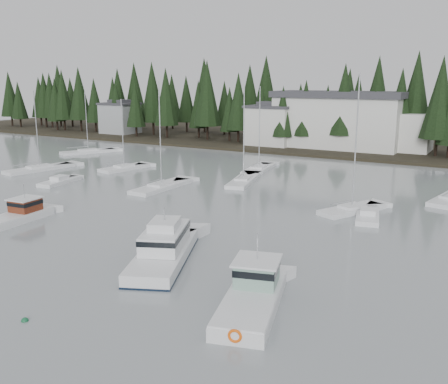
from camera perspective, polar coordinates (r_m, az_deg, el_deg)
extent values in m
cube|color=black|center=(114.76, 17.38, 5.35)|extent=(240.00, 54.00, 1.00)
cube|color=silver|center=(102.95, 5.38, 7.46)|extent=(9.00, 7.00, 7.50)
cube|color=#38383D|center=(102.65, 5.42, 9.69)|extent=(9.54, 7.42, 0.50)
cube|color=#38383D|center=(102.62, 5.43, 10.02)|extent=(4.95, 3.85, 0.80)
cube|color=#999EA0|center=(127.74, -11.80, 8.17)|extent=(8.00, 7.00, 7.00)
cube|color=#38383D|center=(127.51, -11.88, 9.85)|extent=(8.48, 7.42, 0.50)
cube|color=#38383D|center=(127.48, -11.89, 10.12)|extent=(4.40, 3.85, 0.80)
cube|color=silver|center=(101.03, 12.89, 7.81)|extent=(24.00, 10.00, 10.00)
cube|color=#38383D|center=(100.73, 13.04, 10.82)|extent=(25.00, 11.00, 1.20)
cube|color=silver|center=(100.29, 19.79, 6.49)|extent=(10.00, 8.00, 7.00)
cube|color=white|center=(53.08, -22.93, -3.14)|extent=(3.50, 8.49, 1.19)
cube|color=white|center=(52.91, -22.99, -2.47)|extent=(3.43, 8.32, 0.11)
cube|color=#4E1B0F|center=(53.84, -21.76, -1.40)|extent=(2.48, 2.68, 1.29)
cube|color=white|center=(53.69, -21.82, -0.69)|extent=(2.78, 3.03, 0.11)
cube|color=black|center=(53.78, -21.78, -1.13)|extent=(2.53, 2.72, 0.37)
cylinder|color=#A5A8AD|center=(53.52, -21.89, 0.13)|extent=(0.08, 0.08, 1.47)
cube|color=white|center=(39.13, -6.89, -7.62)|extent=(7.58, 11.64, 1.63)
cube|color=black|center=(39.17, -6.88, -7.78)|extent=(7.63, 11.70, 0.22)
cube|color=white|center=(39.12, -6.76, -5.17)|extent=(4.89, 6.46, 1.47)
cube|color=black|center=(39.02, -6.77, -4.68)|extent=(4.98, 6.54, 0.41)
cube|color=white|center=(38.81, -6.80, -3.67)|extent=(3.05, 3.49, 0.66)
cylinder|color=#A5A8AD|center=(38.59, -6.83, -2.52)|extent=(0.10, 0.10, 1.12)
cube|color=white|center=(31.26, 3.13, -13.07)|extent=(5.44, 9.47, 1.46)
cube|color=white|center=(30.92, 3.15, -11.77)|extent=(5.34, 9.28, 0.13)
cube|color=#7FA795|center=(32.23, 3.78, -9.20)|extent=(3.20, 3.28, 1.57)
cube|color=white|center=(31.93, 3.81, -7.81)|extent=(3.60, 3.71, 0.13)
cube|color=black|center=(32.12, 3.79, -8.69)|extent=(3.28, 3.34, 0.45)
cylinder|color=#A5A8AD|center=(31.61, 3.83, -6.19)|extent=(0.08, 0.08, 1.79)
torus|color=#F2590C|center=(27.13, 1.24, -16.14)|extent=(0.80, 0.36, 0.78)
cube|color=white|center=(78.87, -11.34, 2.51)|extent=(4.21, 8.38, 1.05)
cube|color=white|center=(78.76, -11.36, 2.97)|extent=(2.46, 3.03, 0.30)
cylinder|color=#A5A8AD|center=(78.08, -11.52, 6.60)|extent=(0.14, 0.14, 10.30)
cube|color=white|center=(64.57, -7.14, 0.40)|extent=(2.93, 10.11, 1.05)
cube|color=white|center=(64.43, -7.16, 0.96)|extent=(2.03, 3.45, 0.30)
cylinder|color=#A5A8AD|center=(63.44, -7.31, 6.58)|extent=(0.14, 0.14, 12.94)
cube|color=white|center=(76.83, 4.00, 2.46)|extent=(4.28, 9.97, 1.05)
cube|color=white|center=(76.72, 4.01, 2.93)|extent=(2.45, 3.55, 0.30)
cylinder|color=#A5A8AD|center=(75.92, 4.08, 7.37)|extent=(0.14, 0.14, 12.18)
cube|color=white|center=(54.54, 14.40, -2.23)|extent=(5.79, 8.34, 1.05)
cube|color=white|center=(54.38, 14.44, -1.57)|extent=(2.79, 3.23, 0.30)
cylinder|color=#A5A8AD|center=(53.15, 14.84, 5.56)|extent=(0.14, 0.14, 13.86)
cube|color=white|center=(98.35, -15.24, 4.31)|extent=(7.00, 10.44, 1.05)
cube|color=white|center=(98.26, -15.26, 4.69)|extent=(3.31, 4.00, 0.30)
cylinder|color=#A5A8AD|center=(97.70, -15.45, 7.77)|extent=(0.14, 0.14, 10.87)
cube|color=white|center=(67.91, 2.24, 1.10)|extent=(4.98, 10.49, 1.05)
cube|color=white|center=(67.78, 2.24, 1.64)|extent=(2.60, 3.79, 0.30)
cylinder|color=#A5A8AD|center=(66.87, 2.29, 6.78)|extent=(0.14, 0.14, 12.46)
cube|color=white|center=(81.94, -20.28, 2.34)|extent=(4.58, 11.21, 1.05)
cube|color=white|center=(81.84, -20.32, 2.78)|extent=(2.57, 3.98, 0.30)
cylinder|color=#A5A8AD|center=(81.12, -20.63, 6.71)|extent=(0.14, 0.14, 11.53)
cube|color=white|center=(70.70, -18.28, 0.99)|extent=(3.20, 6.84, 0.90)
cube|color=white|center=(70.57, -18.32, 1.54)|extent=(1.81, 2.31, 0.55)
cube|color=white|center=(52.36, 16.08, -2.87)|extent=(3.58, 6.71, 0.90)
cube|color=white|center=(52.18, 16.13, -2.13)|extent=(1.92, 2.33, 0.55)
sphere|color=#145933|center=(32.10, -21.80, -13.53)|extent=(0.43, 0.43, 0.43)
sphere|color=black|center=(29.75, 0.75, -14.72)|extent=(0.35, 0.35, 0.35)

